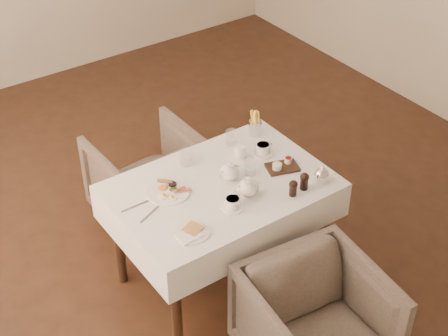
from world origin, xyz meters
name	(u,v)px	position (x,y,z in m)	size (l,w,h in m)	color
table	(221,200)	(-0.47, -0.73, 0.64)	(1.28, 0.88, 0.75)	black
armchair_near	(316,325)	(-0.45, -1.60, 0.33)	(0.71, 0.73, 0.66)	#463D34
armchair_far	(150,179)	(-0.53, 0.07, 0.33)	(0.71, 0.73, 0.66)	#463D34
breakfast_plate	(168,191)	(-0.76, -0.60, 0.76)	(0.26, 0.26, 0.03)	white
side_plate	(192,233)	(-0.85, -0.99, 0.76)	(0.19, 0.19, 0.02)	white
teapot_centre	(229,171)	(-0.40, -0.71, 0.82)	(0.16, 0.12, 0.13)	white
teapot_front	(248,186)	(-0.40, -0.90, 0.82)	(0.16, 0.13, 0.13)	white
creamer	(240,151)	(-0.21, -0.56, 0.80)	(0.07, 0.07, 0.08)	white
teacup_near	(233,203)	(-0.54, -0.94, 0.79)	(0.13, 0.13, 0.07)	white
teacup_far	(263,149)	(-0.07, -0.61, 0.79)	(0.14, 0.14, 0.07)	white
glass_left	(186,157)	(-0.53, -0.43, 0.81)	(0.07, 0.07, 0.10)	silver
glass_mid	(250,167)	(-0.27, -0.74, 0.80)	(0.07, 0.07, 0.10)	silver
glass_right	(231,137)	(-0.17, -0.41, 0.80)	(0.07, 0.07, 0.10)	silver
condiment_board	(282,166)	(-0.07, -0.80, 0.77)	(0.22, 0.18, 0.05)	black
pepper_mill_left	(293,188)	(-0.19, -1.04, 0.81)	(0.05, 0.05, 0.10)	black
pepper_mill_right	(304,181)	(-0.10, -1.03, 0.81)	(0.05, 0.05, 0.11)	black
silver_pot	(322,174)	(0.03, -1.04, 0.81)	(0.11, 0.09, 0.11)	white
fries_cup	(255,124)	(0.02, -0.40, 0.83)	(0.08, 0.08, 0.18)	silver
cutlery_fork	(136,206)	(-0.98, -0.61, 0.76)	(0.01, 0.19, 0.00)	silver
cutlery_knife	(151,214)	(-0.95, -0.72, 0.76)	(0.01, 0.19, 0.00)	silver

